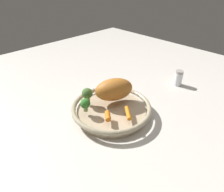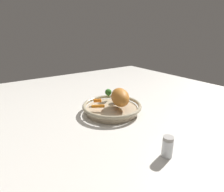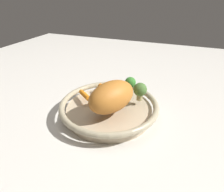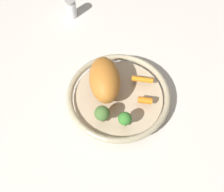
# 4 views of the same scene
# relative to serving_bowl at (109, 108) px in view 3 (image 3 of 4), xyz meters

# --- Properties ---
(ground_plane) EXTENTS (2.01, 2.01, 0.00)m
(ground_plane) POSITION_rel_serving_bowl_xyz_m (0.00, 0.00, -0.03)
(ground_plane) COLOR beige
(serving_bowl) EXTENTS (0.32, 0.32, 0.05)m
(serving_bowl) POSITION_rel_serving_bowl_xyz_m (0.00, 0.00, 0.00)
(serving_bowl) COLOR tan
(serving_bowl) RESTS_ON ground_plane
(roast_chicken_piece) EXTENTS (0.18, 0.15, 0.09)m
(roast_chicken_piece) POSITION_rel_serving_bowl_xyz_m (0.04, 0.02, 0.07)
(roast_chicken_piece) COLOR #B46A26
(roast_chicken_piece) RESTS_ON serving_bowl
(baby_carrot_left) EXTENTS (0.05, 0.06, 0.02)m
(baby_carrot_left) POSITION_rel_serving_bowl_xyz_m (0.00, -0.09, 0.03)
(baby_carrot_left) COLOR orange
(baby_carrot_left) RESTS_ON serving_bowl
(baby_carrot_near_rim) EXTENTS (0.04, 0.05, 0.02)m
(baby_carrot_near_rim) POSITION_rel_serving_bowl_xyz_m (-0.07, -0.05, 0.03)
(baby_carrot_near_rim) COLOR orange
(baby_carrot_near_rim) RESTS_ON serving_bowl
(broccoli_floret_mid) EXTENTS (0.04, 0.04, 0.05)m
(broccoli_floret_mid) POSITION_rel_serving_bowl_xyz_m (-0.09, 0.04, 0.05)
(broccoli_floret_mid) COLOR #98A966
(broccoli_floret_mid) RESTS_ON serving_bowl
(broccoli_floret_small) EXTENTS (0.04, 0.04, 0.06)m
(broccoli_floret_small) POSITION_rel_serving_bowl_xyz_m (-0.05, 0.09, 0.06)
(broccoli_floret_small) COLOR tan
(broccoli_floret_small) RESTS_ON serving_bowl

